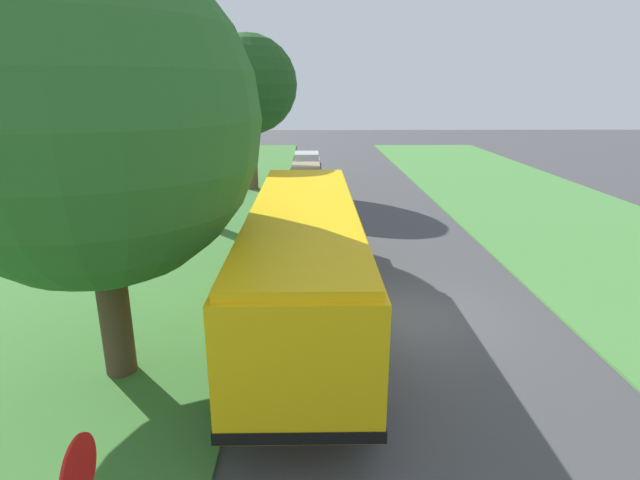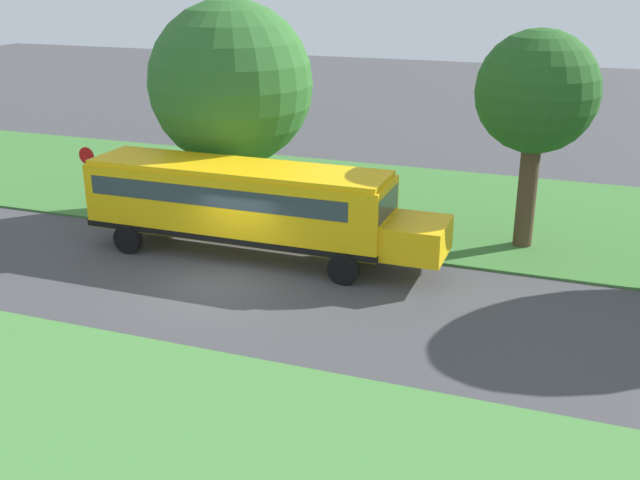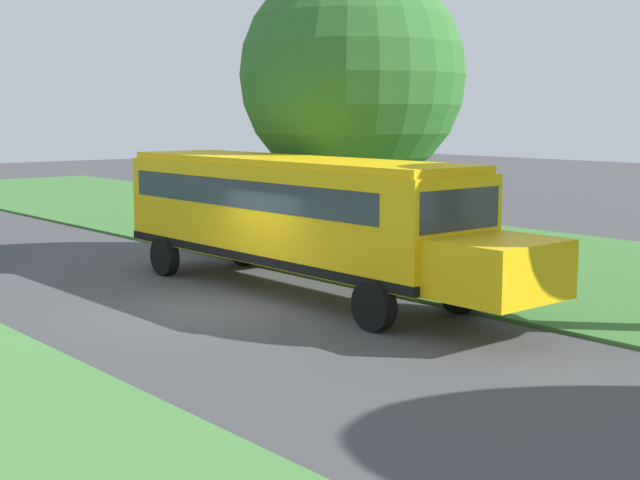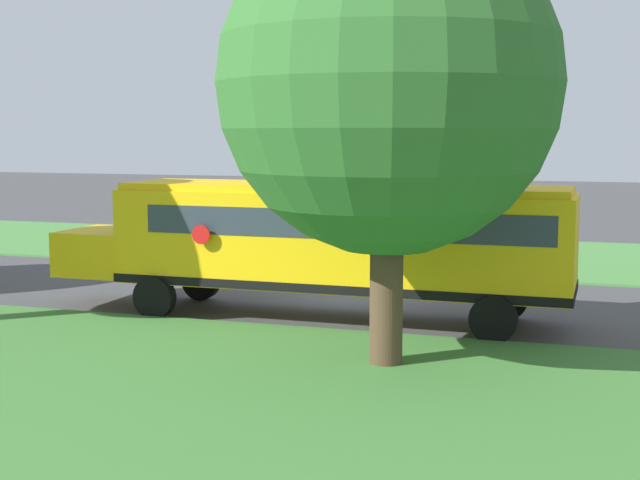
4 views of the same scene
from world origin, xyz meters
TOP-DOWN VIEW (x-y plane):
  - ground_plane at (0.00, 0.00)m, footprint 120.00×120.00m
  - grass_verge at (-10.00, 0.00)m, footprint 12.00×80.00m
  - grass_far_side at (9.00, 0.00)m, footprint 10.00×80.00m
  - school_bus at (-2.65, -0.33)m, footprint 2.84×12.42m
  - oak_tree_beside_bus at (-6.57, -2.80)m, footprint 6.23×6.23m

SIDE VIEW (x-z plane):
  - ground_plane at x=0.00m, z-range 0.00..0.00m
  - grass_far_side at x=9.00m, z-range 0.00..0.07m
  - grass_verge at x=-10.00m, z-range 0.00..0.08m
  - school_bus at x=-2.65m, z-range 0.34..3.50m
  - oak_tree_beside_bus at x=-6.57m, z-range 1.02..9.35m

